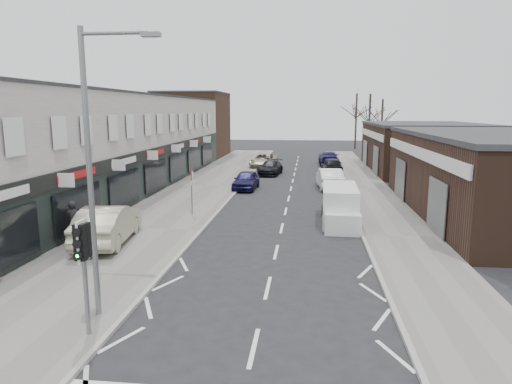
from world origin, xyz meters
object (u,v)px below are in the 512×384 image
(warning_sign, at_px, (192,178))
(white_van, at_px, (340,206))
(street_lamp, at_px, (95,160))
(parked_car_right_b, at_px, (332,166))
(parked_car_left_c, at_px, (264,161))
(parked_car_left_b, at_px, (271,168))
(parked_car_left_a, at_px, (246,180))
(traffic_light, at_px, (83,251))
(pedestrian, at_px, (74,222))
(parked_car_right_c, at_px, (329,158))
(sedan_on_pavement, at_px, (108,224))
(parked_car_right_a, at_px, (329,178))

(warning_sign, height_order, white_van, warning_sign)
(street_lamp, relative_size, warning_sign, 2.96)
(warning_sign, distance_m, parked_car_right_b, 20.57)
(street_lamp, bearing_deg, parked_car_left_c, 88.20)
(street_lamp, distance_m, white_van, 14.83)
(white_van, bearing_deg, parked_car_left_b, 107.69)
(street_lamp, xyz_separation_m, parked_car_left_a, (1.13, 22.17, -3.91))
(traffic_light, height_order, pedestrian, traffic_light)
(parked_car_left_a, height_order, parked_car_right_c, parked_car_right_c)
(traffic_light, height_order, parked_car_left_b, traffic_light)
(traffic_light, distance_m, street_lamp, 2.52)
(sedan_on_pavement, bearing_deg, parked_car_left_b, -110.35)
(sedan_on_pavement, bearing_deg, parked_car_right_c, -116.63)
(traffic_light, relative_size, sedan_on_pavement, 0.60)
(white_van, height_order, parked_car_right_c, white_van)
(parked_car_right_a, distance_m, parked_car_right_c, 15.60)
(sedan_on_pavement, height_order, pedestrian, pedestrian)
(street_lamp, height_order, parked_car_left_b, street_lamp)
(white_van, bearing_deg, pedestrian, -153.35)
(parked_car_left_b, bearing_deg, white_van, -68.31)
(traffic_light, relative_size, warning_sign, 1.15)
(street_lamp, bearing_deg, parked_car_right_b, 75.66)
(parked_car_left_c, bearing_deg, parked_car_left_a, -85.82)
(white_van, relative_size, sedan_on_pavement, 0.99)
(pedestrian, relative_size, parked_car_right_c, 0.38)
(street_lamp, relative_size, white_van, 1.57)
(parked_car_right_c, bearing_deg, parked_car_right_b, 88.91)
(warning_sign, bearing_deg, parked_car_left_c, 85.62)
(parked_car_left_b, xyz_separation_m, parked_car_right_b, (5.70, 0.97, 0.14))
(parked_car_left_b, bearing_deg, sedan_on_pavement, -97.06)
(street_lamp, relative_size, parked_car_right_b, 1.72)
(street_lamp, bearing_deg, parked_car_left_a, 87.10)
(white_van, xyz_separation_m, parked_car_right_b, (0.50, 19.17, -0.14))
(street_lamp, relative_size, pedestrian, 4.13)
(pedestrian, distance_m, parked_car_right_b, 27.70)
(parked_car_left_c, distance_m, parked_car_right_a, 13.99)
(white_van, bearing_deg, parked_car_left_a, 124.52)
(pedestrian, relative_size, parked_car_left_b, 0.43)
(sedan_on_pavement, height_order, parked_car_left_c, sedan_on_pavement)
(white_van, relative_size, parked_car_left_c, 0.99)
(traffic_light, height_order, parked_car_right_b, traffic_light)
(warning_sign, bearing_deg, street_lamp, -87.16)
(parked_car_left_b, distance_m, parked_car_left_c, 5.47)
(parked_car_left_c, bearing_deg, warning_sign, -90.20)
(parked_car_right_c, bearing_deg, sedan_on_pavement, 69.85)
(parked_car_left_a, xyz_separation_m, parked_car_left_c, (-0.00, 13.59, 0.01))
(traffic_light, distance_m, parked_car_left_b, 31.77)
(parked_car_left_c, xyz_separation_m, parked_car_right_b, (6.90, -4.36, 0.07))
(parked_car_left_b, relative_size, parked_car_right_b, 0.97)
(warning_sign, bearing_deg, parked_car_left_b, 80.47)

